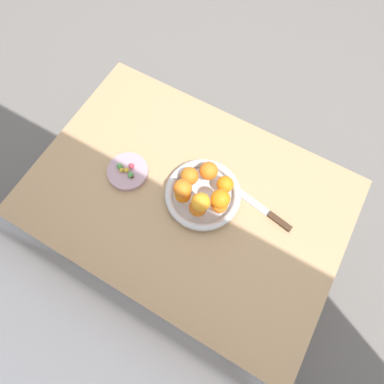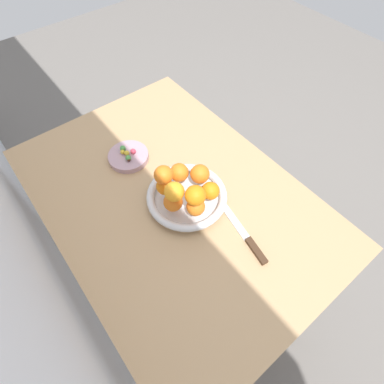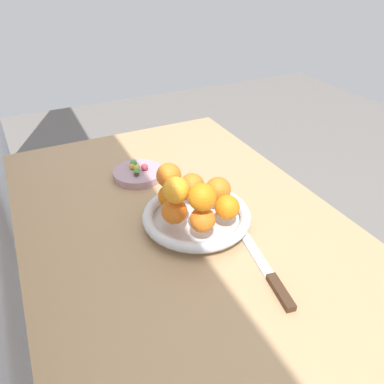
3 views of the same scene
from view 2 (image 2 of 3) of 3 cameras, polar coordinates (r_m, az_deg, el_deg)
name	(u,v)px [view 2 (image 2 of 3)]	position (r m, az deg, el deg)	size (l,w,h in m)	color
ground_plane	(179,273)	(1.67, -2.44, -15.12)	(6.00, 6.00, 0.00)	slate
dining_table	(173,209)	(1.08, -3.64, -3.19)	(1.10, 0.76, 0.74)	tan
fruit_bowl	(187,197)	(0.97, -0.98, -0.89)	(0.26, 0.26, 0.04)	silver
candy_dish	(129,156)	(1.12, -11.99, 6.63)	(0.15, 0.15, 0.02)	#B28C99
orange_0	(196,207)	(0.90, 0.71, -2.81)	(0.06, 0.06, 0.06)	orange
orange_1	(210,191)	(0.93, 3.53, 0.23)	(0.06, 0.06, 0.06)	orange
orange_2	(200,174)	(0.96, 1.51, 3.45)	(0.06, 0.06, 0.06)	orange
orange_3	(179,173)	(0.97, -2.45, 3.72)	(0.06, 0.06, 0.06)	orange
orange_4	(164,186)	(0.95, -5.29, 1.17)	(0.05, 0.05, 0.05)	orange
orange_5	(173,202)	(0.91, -3.62, -1.89)	(0.06, 0.06, 0.06)	orange
orange_6	(195,195)	(0.85, 0.65, -0.67)	(0.06, 0.06, 0.06)	orange
orange_7	(174,192)	(0.85, -3.41, 0.05)	(0.06, 0.06, 0.06)	orange
orange_8	(163,175)	(0.90, -5.47, 3.28)	(0.06, 0.06, 0.06)	orange
candy_ball_0	(128,158)	(1.09, -12.04, 6.36)	(0.02, 0.02, 0.02)	#4C9947
candy_ball_1	(133,151)	(1.10, -11.16, 7.60)	(0.02, 0.02, 0.02)	#C6384C
candy_ball_2	(123,148)	(1.12, -13.05, 8.11)	(0.02, 0.02, 0.02)	#4C9947
candy_ball_3	(123,152)	(1.11, -13.10, 7.45)	(0.02, 0.02, 0.02)	gold
candy_ball_4	(127,153)	(1.10, -12.33, 7.24)	(0.02, 0.02, 0.02)	gold
candy_ball_5	(129,159)	(1.08, -11.97, 6.10)	(0.02, 0.02, 0.02)	#472819
knife	(244,235)	(0.94, 9.95, -7.98)	(0.26, 0.07, 0.01)	#3F2819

